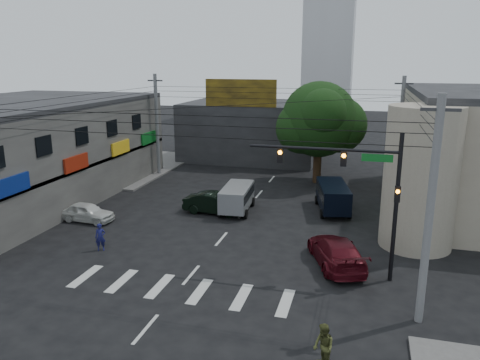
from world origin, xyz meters
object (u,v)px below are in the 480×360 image
at_px(dark_sedan, 215,203).
at_px(street_tree, 319,120).
at_px(traffic_officer, 100,237).
at_px(silver_minivan, 237,199).
at_px(traffic_gantry, 360,182).
at_px(white_compact, 87,212).
at_px(utility_pole_far_left, 157,125).
at_px(pedestrian_olive, 323,347).
at_px(navy_van, 333,198).
at_px(maroon_sedan, 336,251).
at_px(utility_pole_far_right, 400,135).
at_px(utility_pole_near_right, 430,214).

bearing_deg(dark_sedan, street_tree, -26.43).
bearing_deg(traffic_officer, silver_minivan, 31.52).
bearing_deg(traffic_gantry, street_tree, 101.99).
bearing_deg(white_compact, traffic_gantry, -98.91).
height_order(utility_pole_far_left, pedestrian_olive, utility_pole_far_left).
relative_size(utility_pole_far_left, navy_van, 1.80).
relative_size(maroon_sedan, traffic_officer, 3.58).
xyz_separation_m(traffic_officer, pedestrian_olive, (13.01, -7.21, 0.05)).
bearing_deg(traffic_gantry, navy_van, 100.39).
xyz_separation_m(utility_pole_far_right, maroon_sedan, (-3.66, -15.90, -3.85)).
relative_size(silver_minivan, navy_van, 0.85).
xyz_separation_m(maroon_sedan, pedestrian_olive, (0.17, -8.69, 0.08)).
distance_m(utility_pole_far_left, traffic_officer, 18.36).
relative_size(utility_pole_near_right, maroon_sedan, 1.65).
bearing_deg(utility_pole_near_right, pedestrian_olive, -130.46).
distance_m(utility_pole_near_right, silver_minivan, 16.61).
bearing_deg(street_tree, white_compact, -133.48).
bearing_deg(utility_pole_far_left, street_tree, 3.95).
xyz_separation_m(white_compact, traffic_officer, (3.53, -4.12, 0.16)).
distance_m(white_compact, traffic_officer, 5.43).
relative_size(traffic_gantry, maroon_sedan, 1.29).
bearing_deg(pedestrian_olive, dark_sedan, 177.42).
bearing_deg(utility_pole_far_left, pedestrian_olive, -54.56).
height_order(utility_pole_far_left, navy_van, utility_pole_far_left).
height_order(utility_pole_far_left, maroon_sedan, utility_pole_far_left).
height_order(navy_van, pedestrian_olive, navy_van).
height_order(street_tree, utility_pole_far_left, utility_pole_far_left).
distance_m(maroon_sedan, navy_van, 9.14).
distance_m(street_tree, maroon_sedan, 17.78).
bearing_deg(dark_sedan, utility_pole_far_right, -49.73).
bearing_deg(utility_pole_far_right, utility_pole_near_right, -90.00).
bearing_deg(traffic_officer, maroon_sedan, -19.87).
relative_size(utility_pole_far_right, dark_sedan, 2.06).
xyz_separation_m(utility_pole_far_left, dark_sedan, (8.63, -9.46, -3.88)).
bearing_deg(pedestrian_olive, white_compact, -157.38).
xyz_separation_m(traffic_gantry, dark_sedan, (-9.69, 7.54, -4.11)).
distance_m(traffic_officer, pedestrian_olive, 14.87).
height_order(silver_minivan, traffic_officer, silver_minivan).
relative_size(traffic_officer, pedestrian_olive, 0.94).
bearing_deg(traffic_gantry, traffic_officer, -178.40).
xyz_separation_m(utility_pole_near_right, dark_sedan, (-12.37, 11.04, -3.88)).
bearing_deg(navy_van, traffic_gantry, 178.12).
bearing_deg(pedestrian_olive, street_tree, 153.74).
distance_m(utility_pole_near_right, dark_sedan, 17.02).
xyz_separation_m(utility_pole_near_right, utility_pole_far_right, (0.00, 20.50, 0.00)).
bearing_deg(street_tree, navy_van, -75.94).
bearing_deg(traffic_officer, white_compact, 104.08).
xyz_separation_m(street_tree, pedestrian_olive, (3.01, -25.60, -4.64)).
xyz_separation_m(utility_pole_far_right, silver_minivan, (-11.04, -8.65, -3.69)).
bearing_deg(pedestrian_olive, traffic_gantry, 140.89).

